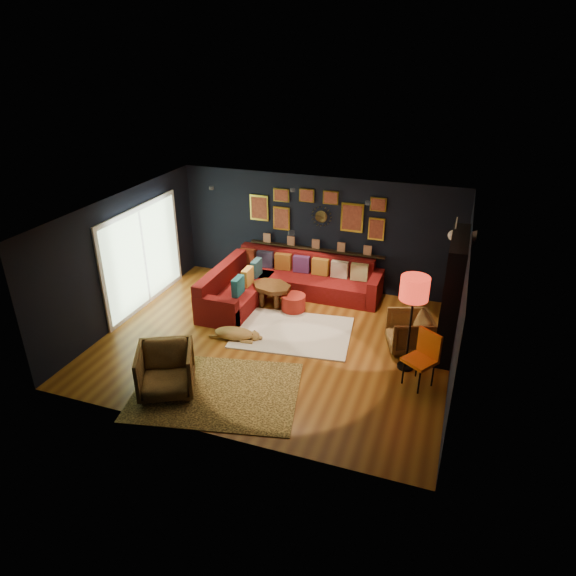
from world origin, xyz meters
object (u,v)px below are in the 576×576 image
(orange_chair, at_px, (424,354))
(floor_lamp, at_px, (414,292))
(sectional, at_px, (278,284))
(dog, at_px, (234,331))
(gold_stool, at_px, (169,355))
(pouf, at_px, (293,302))
(armchair_left, at_px, (166,368))
(armchair_right, at_px, (409,330))
(coffee_table, at_px, (272,289))

(orange_chair, bearing_deg, floor_lamp, 162.20)
(sectional, bearing_deg, dog, -94.50)
(sectional, distance_m, gold_stool, 3.30)
(pouf, bearing_deg, gold_stool, -118.47)
(armchair_left, bearing_deg, dog, 52.53)
(gold_stool, distance_m, floor_lamp, 4.42)
(armchair_left, bearing_deg, pouf, 45.79)
(orange_chair, bearing_deg, armchair_left, -123.40)
(orange_chair, relative_size, floor_lamp, 0.55)
(pouf, distance_m, armchair_right, 2.62)
(coffee_table, xyz_separation_m, dog, (-0.17, -1.59, -0.21))
(armchair_left, xyz_separation_m, floor_lamp, (3.63, 2.00, 1.05))
(sectional, distance_m, orange_chair, 4.09)
(sectional, relative_size, armchair_right, 4.37)
(gold_stool, height_order, floor_lamp, floor_lamp)
(sectional, bearing_deg, gold_stool, -105.78)
(floor_lamp, bearing_deg, armchair_left, -151.12)
(floor_lamp, height_order, dog, floor_lamp)
(armchair_right, relative_size, gold_stool, 1.95)
(armchair_left, bearing_deg, gold_stool, 92.76)
(coffee_table, bearing_deg, sectional, 91.98)
(orange_chair, xyz_separation_m, floor_lamp, (-0.30, 0.38, 0.92))
(orange_chair, distance_m, floor_lamp, 1.04)
(sectional, distance_m, coffee_table, 0.42)
(pouf, height_order, dog, pouf)
(sectional, relative_size, dog, 3.19)
(sectional, relative_size, pouf, 6.60)
(armchair_right, bearing_deg, sectional, -130.25)
(armchair_left, bearing_deg, coffee_table, 54.65)
(sectional, relative_size, armchair_left, 3.79)
(sectional, distance_m, dog, 2.02)
(armchair_left, height_order, armchair_right, armchair_left)
(sectional, height_order, coffee_table, sectional)
(armchair_left, distance_m, armchair_right, 4.45)
(pouf, height_order, armchair_left, armchair_left)
(armchair_right, height_order, dog, armchair_right)
(pouf, xyz_separation_m, gold_stool, (-1.44, -2.66, 0.00))
(armchair_right, height_order, floor_lamp, floor_lamp)
(coffee_table, relative_size, armchair_right, 1.35)
(gold_stool, height_order, dog, gold_stool)
(coffee_table, bearing_deg, dog, -96.18)
(gold_stool, height_order, orange_chair, orange_chair)
(orange_chair, height_order, floor_lamp, floor_lamp)
(sectional, bearing_deg, floor_lamp, -30.83)
(coffee_table, bearing_deg, gold_stool, -108.28)
(gold_stool, bearing_deg, orange_chair, 12.26)
(sectional, relative_size, orange_chair, 3.51)
(sectional, xyz_separation_m, orange_chair, (3.41, -2.24, 0.25))
(coffee_table, xyz_separation_m, orange_chair, (3.40, -1.82, 0.18))
(coffee_table, distance_m, armchair_right, 3.15)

